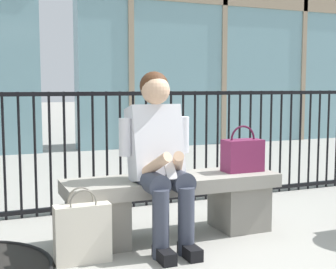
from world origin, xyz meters
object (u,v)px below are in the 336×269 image
(seated_person_with_phone, at_px, (159,153))
(handbag_on_bench, at_px, (243,155))
(stone_bench, at_px, (173,200))
(shopping_bag, at_px, (83,233))

(seated_person_with_phone, relative_size, handbag_on_bench, 3.37)
(stone_bench, height_order, shopping_bag, shopping_bag)
(stone_bench, relative_size, handbag_on_bench, 4.45)
(stone_bench, xyz_separation_m, seated_person_with_phone, (-0.16, -0.13, 0.38))
(stone_bench, distance_m, handbag_on_bench, 0.66)
(stone_bench, relative_size, seated_person_with_phone, 1.32)
(seated_person_with_phone, bearing_deg, handbag_on_bench, 9.12)
(seated_person_with_phone, xyz_separation_m, shopping_bag, (-0.57, -0.13, -0.46))
(seated_person_with_phone, bearing_deg, shopping_bag, -166.90)
(handbag_on_bench, height_order, shopping_bag, handbag_on_bench)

